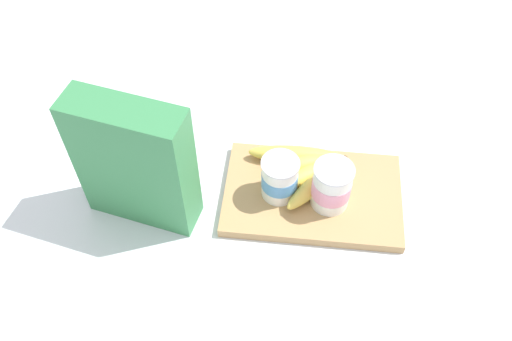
% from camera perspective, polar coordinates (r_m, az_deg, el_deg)
% --- Properties ---
extents(ground_plane, '(2.40, 2.40, 0.00)m').
position_cam_1_polar(ground_plane, '(1.06, 5.86, -2.83)').
color(ground_plane, white).
extents(cutting_board, '(0.34, 0.21, 0.02)m').
position_cam_1_polar(cutting_board, '(1.05, 5.90, -2.51)').
color(cutting_board, tan).
rests_on(cutting_board, ground_plane).
extents(cereal_box, '(0.21, 0.11, 0.27)m').
position_cam_1_polar(cereal_box, '(0.96, -12.49, 0.68)').
color(cereal_box, '#38844C').
rests_on(cereal_box, ground_plane).
extents(yogurt_cup_front, '(0.07, 0.07, 0.10)m').
position_cam_1_polar(yogurt_cup_front, '(1.00, 7.87, -1.61)').
color(yogurt_cup_front, white).
rests_on(yogurt_cup_front, cutting_board).
extents(yogurt_cup_back, '(0.07, 0.07, 0.09)m').
position_cam_1_polar(yogurt_cup_back, '(1.01, 2.48, -0.81)').
color(yogurt_cup_back, white).
rests_on(yogurt_cup_back, cutting_board).
extents(banana_bunch, '(0.20, 0.16, 0.04)m').
position_cam_1_polar(banana_bunch, '(1.06, 5.33, 0.24)').
color(banana_bunch, '#ECC84E').
rests_on(banana_bunch, cutting_board).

